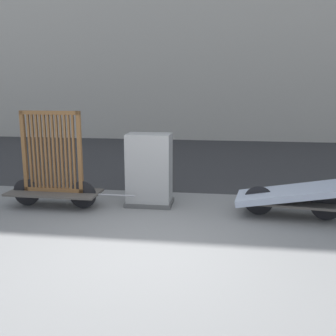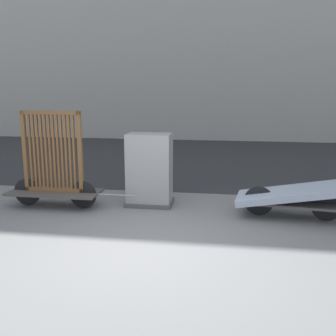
{
  "view_description": "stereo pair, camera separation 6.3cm",
  "coord_description": "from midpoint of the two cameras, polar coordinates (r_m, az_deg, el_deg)",
  "views": [
    {
      "loc": [
        0.97,
        -5.02,
        2.21
      ],
      "look_at": [
        0.0,
        1.73,
        0.81
      ],
      "focal_mm": 42.0,
      "sensor_mm": 36.0,
      "label": 1
    },
    {
      "loc": [
        1.03,
        -5.01,
        2.21
      ],
      "look_at": [
        0.0,
        1.73,
        0.81
      ],
      "focal_mm": 42.0,
      "sensor_mm": 36.0,
      "label": 2
    }
  ],
  "objects": [
    {
      "name": "bike_cart_with_mattress",
      "position": [
        7.08,
        17.89,
        -3.82
      ],
      "size": [
        2.54,
        1.05,
        0.67
      ],
      "rotation": [
        0.0,
        0.0,
        -0.13
      ],
      "color": "#4C4742",
      "rests_on": "ground_plane"
    },
    {
      "name": "road_strip",
      "position": [
        12.63,
        4.03,
        1.51
      ],
      "size": [
        56.0,
        8.59,
        0.01
      ],
      "color": "#2D2D30",
      "rests_on": "ground_plane"
    },
    {
      "name": "ground_plane",
      "position": [
        5.57,
        -2.43,
        -11.79
      ],
      "size": [
        60.0,
        60.0,
        0.0
      ],
      "primitive_type": "plane",
      "color": "slate"
    },
    {
      "name": "utility_cabinet",
      "position": [
        7.44,
        -2.45,
        -0.57
      ],
      "size": [
        0.88,
        0.6,
        1.37
      ],
      "color": "#4C4C4C",
      "rests_on": "ground_plane"
    },
    {
      "name": "bike_cart_with_bedframe",
      "position": [
        7.61,
        -16.0,
        -0.86
      ],
      "size": [
        2.42,
        0.72,
        1.8
      ],
      "rotation": [
        0.0,
        0.0,
        -0.01
      ],
      "color": "#4C4742",
      "rests_on": "ground_plane"
    }
  ]
}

